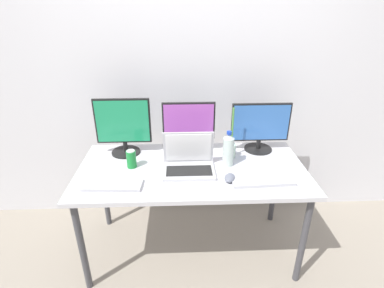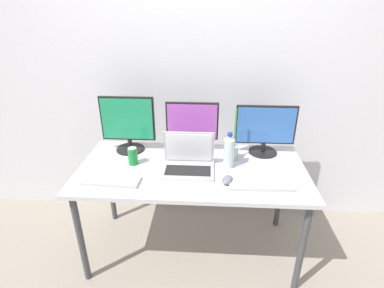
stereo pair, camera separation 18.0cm
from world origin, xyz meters
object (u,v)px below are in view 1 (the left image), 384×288
mouse_by_keyboard (230,178)px  laptop_silver (189,162)px  monitor_left (123,126)px  water_bottle (228,150)px  bamboo_vase (231,148)px  keyboard_aux (263,180)px  keyboard_main (113,185)px  soda_can_near_keyboard (131,159)px  work_desk (192,175)px  monitor_right (260,127)px  monitor_center (189,127)px

mouse_by_keyboard → laptop_silver: bearing=166.9°
monitor_left → water_bottle: bearing=-16.1°
monitor_left → mouse_by_keyboard: size_ratio=4.10×
mouse_by_keyboard → bamboo_vase: bearing=97.3°
keyboard_aux → bamboo_vase: 0.38m
keyboard_main → soda_can_near_keyboard: (0.09, 0.24, 0.05)m
soda_can_near_keyboard → bamboo_vase: bearing=9.7°
work_desk → monitor_right: size_ratio=3.57×
keyboard_main → laptop_silver: bearing=24.6°
monitor_right → keyboard_aux: (-0.08, -0.45, -0.18)m
bamboo_vase → keyboard_aux: bearing=-66.6°
keyboard_main → monitor_left: bearing=91.8°
keyboard_main → bamboo_vase: bearing=27.4°
monitor_left → mouse_by_keyboard: (0.72, -0.42, -0.20)m
keyboard_main → keyboard_aux: bearing=3.9°
monitor_right → mouse_by_keyboard: monitor_right is taller
work_desk → monitor_center: 0.37m
monitor_center → monitor_right: bearing=0.4°
monitor_left → bamboo_vase: monitor_left is taller
keyboard_main → monitor_right: bearing=27.7°
monitor_center → mouse_by_keyboard: bearing=-59.8°
work_desk → mouse_by_keyboard: size_ratio=15.09×
monitor_right → water_bottle: 0.36m
monitor_left → keyboard_main: 0.50m
laptop_silver → mouse_by_keyboard: laptop_silver is taller
keyboard_main → water_bottle: size_ratio=1.42×
mouse_by_keyboard → soda_can_near_keyboard: size_ratio=0.82×
water_bottle → soda_can_near_keyboard: (-0.67, -0.00, -0.05)m
laptop_silver → bamboo_vase: 0.36m
soda_can_near_keyboard → bamboo_vase: 0.72m
monitor_center → bamboo_vase: monitor_center is taller
monitor_center → soda_can_near_keyboard: monitor_center is taller
keyboard_main → keyboard_aux: (0.94, 0.01, 0.00)m
monitor_center → water_bottle: bearing=-40.2°
monitor_right → bamboo_vase: (-0.23, -0.11, -0.12)m
laptop_silver → keyboard_aux: 0.50m
soda_can_near_keyboard → monitor_center: bearing=29.3°
work_desk → bamboo_vase: size_ratio=4.12×
monitor_right → keyboard_aux: bearing=-99.9°
water_bottle → keyboard_main: bearing=-162.3°
laptop_silver → keyboard_main: laptop_silver is taller
monitor_right → keyboard_main: bearing=-155.4°
monitor_left → monitor_right: size_ratio=0.97×
work_desk → monitor_left: monitor_left is taller
monitor_center → laptop_silver: monitor_center is taller
monitor_left → monitor_right: 1.01m
soda_can_near_keyboard → keyboard_main: bearing=-109.9°
bamboo_vase → water_bottle: bearing=-109.4°
mouse_by_keyboard → water_bottle: size_ratio=0.41×
work_desk → water_bottle: water_bottle is taller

